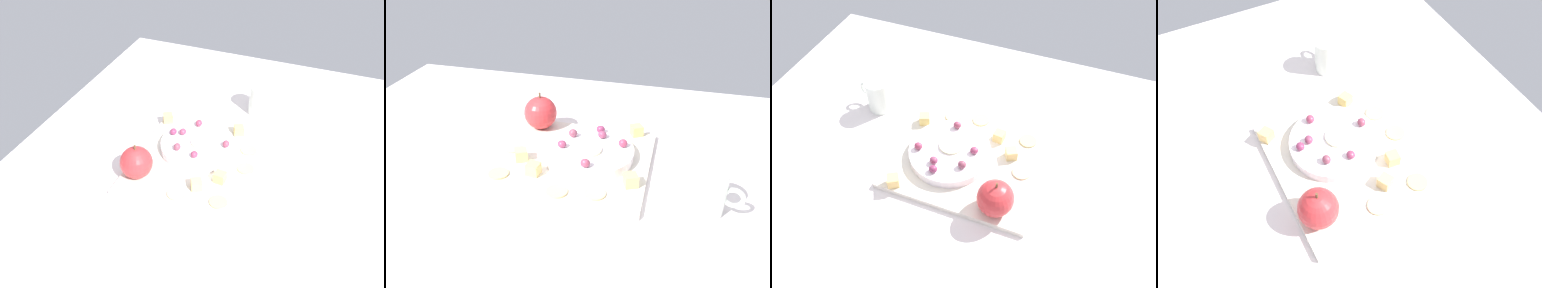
% 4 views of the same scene
% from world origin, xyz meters
% --- Properties ---
extents(table, '(1.25, 0.93, 0.03)m').
position_xyz_m(table, '(0.00, 0.00, 0.02)').
color(table, silver).
rests_on(table, ground).
extents(platter, '(0.35, 0.30, 0.01)m').
position_xyz_m(platter, '(0.01, 0.00, 0.04)').
color(platter, silver).
rests_on(platter, table).
extents(serving_dish, '(0.19, 0.19, 0.02)m').
position_xyz_m(serving_dish, '(0.06, 0.01, 0.06)').
color(serving_dish, white).
rests_on(serving_dish, platter).
extents(apple_whole, '(0.08, 0.08, 0.08)m').
position_xyz_m(apple_whole, '(-0.09, 0.11, 0.09)').
color(apple_whole, red).
rests_on(apple_whole, platter).
extents(apple_stem, '(0.01, 0.01, 0.01)m').
position_xyz_m(apple_stem, '(-0.09, 0.11, 0.13)').
color(apple_stem, brown).
rests_on(apple_stem, apple_whole).
extents(cheese_cube_0, '(0.03, 0.03, 0.03)m').
position_xyz_m(cheese_cube_0, '(-0.08, -0.04, 0.06)').
color(cheese_cube_0, '#E4C77A').
rests_on(cheese_cube_0, platter).
extents(cheese_cube_1, '(0.03, 0.03, 0.03)m').
position_xyz_m(cheese_cube_1, '(0.14, 0.13, 0.06)').
color(cheese_cube_1, '#EDC26E').
rests_on(cheese_cube_1, platter).
extents(cheese_cube_2, '(0.03, 0.03, 0.03)m').
position_xyz_m(cheese_cube_2, '(0.16, -0.07, 0.06)').
color(cheese_cube_2, '#F0CF70').
rests_on(cheese_cube_2, platter).
extents(cheese_cube_3, '(0.03, 0.03, 0.03)m').
position_xyz_m(cheese_cube_3, '(-0.04, -0.08, 0.06)').
color(cheese_cube_3, '#E3C472').
rests_on(cheese_cube_3, platter).
extents(cracker_0, '(0.04, 0.04, 0.00)m').
position_xyz_m(cracker_0, '(-0.11, -0.00, 0.05)').
color(cracker_0, '#DDBA89').
rests_on(cracker_0, platter).
extents(cracker_1, '(0.04, 0.04, 0.00)m').
position_xyz_m(cracker_1, '(0.03, -0.12, 0.05)').
color(cracker_1, '#E0BF80').
rests_on(cracker_1, platter).
extents(cracker_2, '(0.04, 0.04, 0.00)m').
position_xyz_m(cracker_2, '(-0.10, -0.10, 0.05)').
color(cracker_2, '#D4BA7C').
rests_on(cracker_2, platter).
extents(cracker_3, '(0.04, 0.04, 0.00)m').
position_xyz_m(cracker_3, '(0.10, -0.11, 0.05)').
color(cracker_3, '#DCB883').
rests_on(cracker_3, platter).
extents(grape_0, '(0.02, 0.02, 0.02)m').
position_xyz_m(grape_0, '(0.12, 0.03, 0.08)').
color(grape_0, '#973551').
rests_on(grape_0, serving_dish).
extents(grape_1, '(0.02, 0.02, 0.02)m').
position_xyz_m(grape_1, '(0.07, 0.06, 0.08)').
color(grape_1, '#8B3A58').
rests_on(grape_1, serving_dish).
extents(grape_2, '(0.02, 0.02, 0.02)m').
position_xyz_m(grape_2, '(0.07, 0.08, 0.08)').
color(grape_2, '#842F54').
rests_on(grape_2, serving_dish).
extents(grape_3, '(0.02, 0.02, 0.02)m').
position_xyz_m(grape_3, '(0.00, 0.00, 0.08)').
color(grape_3, '#923757').
rests_on(grape_3, serving_dish).
extents(grape_4, '(0.02, 0.02, 0.02)m').
position_xyz_m(grape_4, '(0.01, 0.05, 0.08)').
color(grape_4, '#843E52').
rests_on(grape_4, serving_dish).
extents(grape_5, '(0.02, 0.02, 0.02)m').
position_xyz_m(grape_5, '(0.07, -0.06, 0.08)').
color(grape_5, '#933A52').
rests_on(grape_5, serving_dish).
extents(apple_slice_0, '(0.06, 0.06, 0.01)m').
position_xyz_m(apple_slice_0, '(0.06, 0.00, 0.07)').
color(apple_slice_0, beige).
rests_on(apple_slice_0, serving_dish).
extents(cup, '(0.10, 0.06, 0.09)m').
position_xyz_m(cup, '(0.30, -0.09, 0.08)').
color(cup, white).
rests_on(cup, table).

